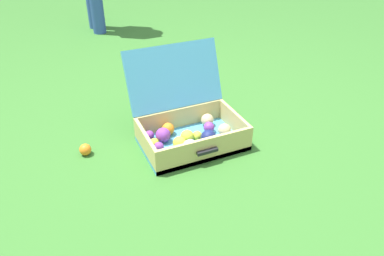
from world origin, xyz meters
The scene contains 3 objects.
ground_plane centered at (0.00, 0.00, 0.00)m, with size 16.00×16.00×0.00m, color #336B28.
open_suitcase centered at (-0.03, 0.05, 0.10)m, with size 0.53×0.50×0.47m.
stray_ball_on_grass centered at (-0.57, 0.14, 0.03)m, with size 0.06×0.06×0.06m, color orange.
Camera 1 is at (-0.70, -1.51, 1.15)m, focal length 34.85 mm.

